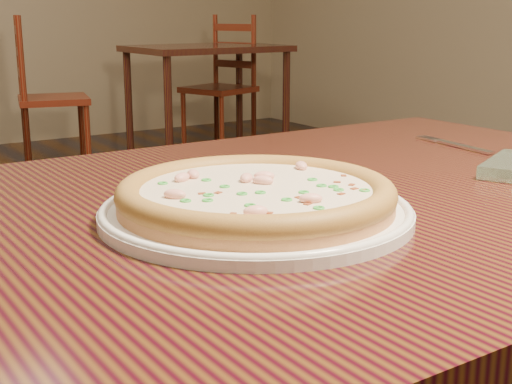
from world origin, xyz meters
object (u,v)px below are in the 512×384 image
hero_table (312,269)px  pizza (256,195)px  plate (256,211)px  chair_d (223,87)px  bg_table_right (207,60)px  chair_c (44,99)px

hero_table → pizza: bearing=-157.4°
plate → pizza: pizza is taller
plate → chair_d: chair_d is taller
hero_table → pizza: pizza is taller
chair_d → hero_table: bearing=-119.7°
plate → pizza: 0.02m
plate → pizza: (-0.00, 0.00, 0.02)m
hero_table → plate: 0.17m
hero_table → bg_table_right: same height
plate → bg_table_right: 4.15m
pizza → chair_c: size_ratio=0.32×
hero_table → pizza: size_ratio=3.94×
pizza → bg_table_right: size_ratio=0.30×
hero_table → chair_c: 3.90m
hero_table → pizza: (-0.12, -0.05, 0.13)m
chair_c → chair_d: 1.29m
plate → bg_table_right: size_ratio=0.34×
pizza → bg_table_right: bearing=60.9°
bg_table_right → hero_table: bearing=-118.0°
bg_table_right → chair_d: bearing=37.5°
plate → chair_c: 3.98m
chair_c → hero_table: bearing=-102.6°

